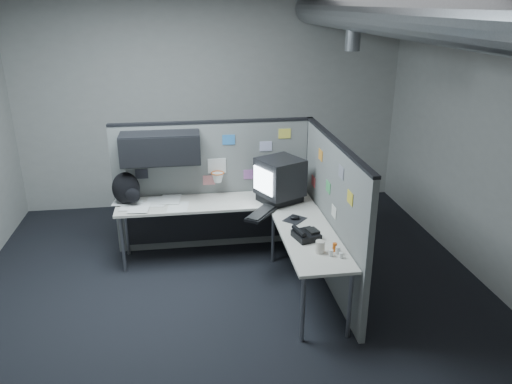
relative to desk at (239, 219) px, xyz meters
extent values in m
cube|color=black|center=(-0.15, -0.70, -0.62)|extent=(5.60, 5.60, 0.01)
cube|color=#9E9E99|center=(-0.15, 2.10, 0.99)|extent=(5.60, 0.01, 3.20)
cube|color=#9E9E99|center=(-0.15, -3.51, 0.99)|extent=(5.60, 0.01, 3.20)
cube|color=#9E9E99|center=(2.66, -0.70, 0.99)|extent=(0.01, 5.60, 3.20)
cylinder|color=slate|center=(1.25, -0.70, 2.24)|extent=(0.40, 5.49, 0.40)
cylinder|color=slate|center=(1.25, 0.10, 1.99)|extent=(0.16, 0.16, 0.30)
cube|color=slate|center=(-0.23, 0.60, 0.19)|extent=(2.43, 0.06, 1.60)
cube|color=black|center=(-0.23, 0.60, 1.00)|extent=(2.43, 0.07, 0.03)
cube|color=black|center=(0.95, 0.60, 0.19)|extent=(0.07, 0.07, 1.60)
cube|color=black|center=(-0.85, 0.40, 0.76)|extent=(0.90, 0.35, 0.35)
cube|color=black|center=(-0.85, 0.22, 0.76)|extent=(0.90, 0.02, 0.33)
cube|color=silver|center=(-0.20, 0.56, 0.47)|extent=(0.22, 0.02, 0.18)
torus|color=#D85914|center=(-0.20, 0.47, 0.41)|extent=(0.16, 0.16, 0.01)
cone|color=white|center=(-0.20, 0.47, 0.35)|extent=(0.14, 0.14, 0.11)
cube|color=#26262D|center=(-1.10, 0.56, 0.41)|extent=(0.15, 0.01, 0.12)
cube|color=#337FCC|center=(-0.05, 0.56, 0.79)|extent=(0.15, 0.01, 0.12)
cube|color=#B266B2|center=(0.20, 0.56, 0.34)|extent=(0.15, 0.01, 0.12)
cube|color=silver|center=(0.40, 0.56, 0.69)|extent=(0.15, 0.01, 0.12)
cube|color=#E5D84C|center=(0.63, 0.56, 0.84)|extent=(0.15, 0.01, 0.12)
cube|color=#D87F7F|center=(-0.30, 0.56, 0.29)|extent=(0.15, 0.01, 0.12)
cube|color=slate|center=(0.95, -0.49, 0.19)|extent=(0.06, 2.23, 1.60)
cube|color=black|center=(0.95, -0.49, 1.00)|extent=(0.07, 2.23, 0.03)
cube|color=orange|center=(0.92, -0.05, 0.74)|extent=(0.01, 0.15, 0.12)
cube|color=#4CB266|center=(0.92, -0.40, 0.49)|extent=(0.01, 0.15, 0.12)
cube|color=gray|center=(0.92, -0.80, 0.79)|extent=(0.01, 0.15, 0.12)
cube|color=#CC4C4C|center=(0.92, 0.20, 0.34)|extent=(0.01, 0.15, 0.12)
cube|color=gold|center=(0.92, -1.10, 0.64)|extent=(0.01, 0.15, 0.12)
cube|color=silver|center=(0.92, -0.65, 0.31)|extent=(0.01, 0.15, 0.12)
cube|color=beige|center=(-0.25, 0.28, 0.10)|extent=(2.30, 0.56, 0.03)
cube|color=beige|center=(0.63, -0.78, 0.10)|extent=(0.56, 1.55, 0.03)
cube|color=black|center=(-0.25, 0.50, -0.21)|extent=(2.18, 0.02, 0.55)
cylinder|color=gray|center=(-1.33, 0.06, -0.26)|extent=(0.04, 0.04, 0.70)
cylinder|color=gray|center=(-1.33, 0.50, -0.26)|extent=(0.04, 0.04, 0.70)
cylinder|color=gray|center=(0.41, 0.06, -0.26)|extent=(0.04, 0.04, 0.70)
cylinder|color=gray|center=(0.41, -1.48, -0.26)|extent=(0.04, 0.04, 0.70)
cylinder|color=gray|center=(0.85, -1.48, -0.26)|extent=(0.04, 0.04, 0.70)
cube|color=black|center=(0.51, 0.18, 0.16)|extent=(0.56, 0.53, 0.09)
cube|color=black|center=(0.51, 0.18, 0.42)|extent=(0.61, 0.61, 0.43)
cube|color=white|center=(0.29, 0.08, 0.42)|extent=(0.17, 0.33, 0.28)
cube|color=black|center=(0.23, -0.20, 0.13)|extent=(0.43, 0.50, 0.03)
cube|color=black|center=(0.23, -0.20, 0.15)|extent=(0.38, 0.46, 0.01)
cube|color=black|center=(0.57, -0.37, 0.12)|extent=(0.29, 0.29, 0.01)
ellipsoid|color=black|center=(0.57, -0.37, 0.14)|extent=(0.11, 0.08, 0.04)
cube|color=black|center=(0.59, -0.84, 0.15)|extent=(0.28, 0.30, 0.07)
cylinder|color=black|center=(0.51, -0.84, 0.21)|extent=(0.11, 0.23, 0.05)
cube|color=black|center=(0.65, -0.83, 0.20)|extent=(0.13, 0.16, 0.02)
cylinder|color=silver|center=(0.80, -1.20, 0.15)|extent=(0.06, 0.06, 0.07)
cylinder|color=silver|center=(0.73, -1.23, 0.15)|extent=(0.05, 0.05, 0.06)
cylinder|color=silver|center=(0.81, -1.28, 0.14)|extent=(0.05, 0.05, 0.05)
cylinder|color=#D85914|center=(0.79, -1.14, 0.16)|extent=(0.05, 0.05, 0.08)
cylinder|color=beige|center=(0.64, -1.15, 0.18)|extent=(0.11, 0.11, 0.12)
cube|color=white|center=(-0.68, 0.17, 0.12)|extent=(0.26, 0.35, 0.00)
cube|color=white|center=(-0.94, 0.36, 0.12)|extent=(0.26, 0.34, 0.00)
cube|color=white|center=(-1.22, 0.28, 0.13)|extent=(0.26, 0.34, 0.00)
cube|color=white|center=(-0.77, 0.40, 0.13)|extent=(0.26, 0.34, 0.00)
cube|color=white|center=(-1.12, 0.18, 0.13)|extent=(0.26, 0.34, 0.00)
cube|color=white|center=(-1.31, 0.42, 0.13)|extent=(0.26, 0.35, 0.00)
ellipsoid|color=black|center=(-1.27, 0.35, 0.31)|extent=(0.37, 0.31, 0.39)
ellipsoid|color=black|center=(-1.19, 0.24, 0.26)|extent=(0.20, 0.14, 0.17)
camera|label=1|loc=(-0.55, -5.20, 2.33)|focal=35.00mm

